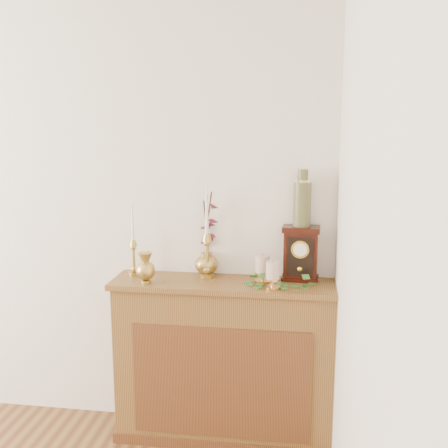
% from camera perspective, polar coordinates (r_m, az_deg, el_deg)
% --- Properties ---
extents(console_shelf, '(1.24, 0.34, 0.93)m').
position_cam_1_polar(console_shelf, '(3.05, 0.04, -15.14)').
color(console_shelf, brown).
rests_on(console_shelf, ground).
extents(candlestick_left, '(0.07, 0.07, 0.41)m').
position_cam_1_polar(candlestick_left, '(3.01, -9.83, -2.98)').
color(candlestick_left, tan).
rests_on(candlestick_left, console_shelf).
extents(candlestick_center, '(0.09, 0.09, 0.51)m').
position_cam_1_polar(candlestick_center, '(2.91, -1.87, -2.64)').
color(candlestick_center, tan).
rests_on(candlestick_center, console_shelf).
extents(bud_vase, '(0.11, 0.11, 0.17)m').
position_cam_1_polar(bud_vase, '(2.85, -8.54, -4.79)').
color(bud_vase, tan).
rests_on(bud_vase, console_shelf).
extents(ginger_jar, '(0.19, 0.21, 0.48)m').
position_cam_1_polar(ginger_jar, '(2.98, -1.67, -1.36)').
color(ginger_jar, tan).
rests_on(ginger_jar, console_shelf).
extents(pillar_candle_left, '(0.08, 0.08, 0.16)m').
position_cam_1_polar(pillar_candle_left, '(2.84, 4.18, -4.74)').
color(pillar_candle_left, gold).
rests_on(pillar_candle_left, console_shelf).
extents(pillar_candle_right, '(0.08, 0.08, 0.16)m').
position_cam_1_polar(pillar_candle_right, '(2.73, 5.33, -5.42)').
color(pillar_candle_right, gold).
rests_on(pillar_candle_right, console_shelf).
extents(ivy_garland, '(0.37, 0.19, 0.07)m').
position_cam_1_polar(ivy_garland, '(2.80, 5.33, -6.53)').
color(ivy_garland, '#346B29').
rests_on(ivy_garland, console_shelf).
extents(mantel_clock, '(0.21, 0.15, 0.30)m').
position_cam_1_polar(mantel_clock, '(2.90, 8.35, -3.20)').
color(mantel_clock, black).
rests_on(mantel_clock, console_shelf).
extents(ceramic_vase, '(0.10, 0.10, 0.31)m').
position_cam_1_polar(ceramic_vase, '(2.85, 8.51, 2.50)').
color(ceramic_vase, '#193225').
rests_on(ceramic_vase, mantel_clock).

